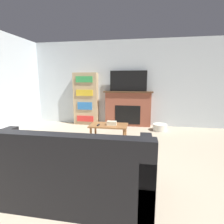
# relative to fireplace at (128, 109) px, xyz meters

# --- Properties ---
(wall_back) EXTENTS (6.59, 0.06, 2.70)m
(wall_back) POSITION_rel_fireplace_xyz_m (-0.34, 0.14, 0.79)
(wall_back) COLOR silver
(wall_back) RESTS_ON ground_plane
(fireplace) EXTENTS (1.55, 0.28, 1.12)m
(fireplace) POSITION_rel_fireplace_xyz_m (0.00, 0.00, 0.00)
(fireplace) COLOR brown
(fireplace) RESTS_ON ground_plane
(tv) EXTENTS (1.15, 0.03, 0.64)m
(tv) POSITION_rel_fireplace_xyz_m (0.00, -0.02, 0.87)
(tv) COLOR black
(tv) RESTS_ON fireplace
(couch) EXTENTS (2.28, 0.99, 0.92)m
(couch) POSITION_rel_fireplace_xyz_m (-0.57, -3.62, -0.26)
(couch) COLOR black
(couch) RESTS_ON ground_plane
(coffee_table) EXTENTS (0.89, 0.53, 0.41)m
(coffee_table) POSITION_rel_fireplace_xyz_m (-0.33, -1.58, -0.21)
(coffee_table) COLOR brown
(coffee_table) RESTS_ON ground_plane
(tissue_box) EXTENTS (0.22, 0.12, 0.10)m
(tissue_box) POSITION_rel_fireplace_xyz_m (-0.25, -1.62, -0.10)
(tissue_box) COLOR beige
(tissue_box) RESTS_ON coffee_table
(remote_control) EXTENTS (0.04, 0.15, 0.02)m
(remote_control) POSITION_rel_fireplace_xyz_m (-0.56, -1.69, -0.14)
(remote_control) COLOR black
(remote_control) RESTS_ON coffee_table
(bookshelf) EXTENTS (0.79, 0.29, 1.70)m
(bookshelf) POSITION_rel_fireplace_xyz_m (-1.39, -0.02, 0.29)
(bookshelf) COLOR tan
(bookshelf) RESTS_ON ground_plane
(storage_basket) EXTENTS (0.41, 0.41, 0.20)m
(storage_basket) POSITION_rel_fireplace_xyz_m (0.98, -0.42, -0.47)
(storage_basket) COLOR silver
(storage_basket) RESTS_ON ground_plane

